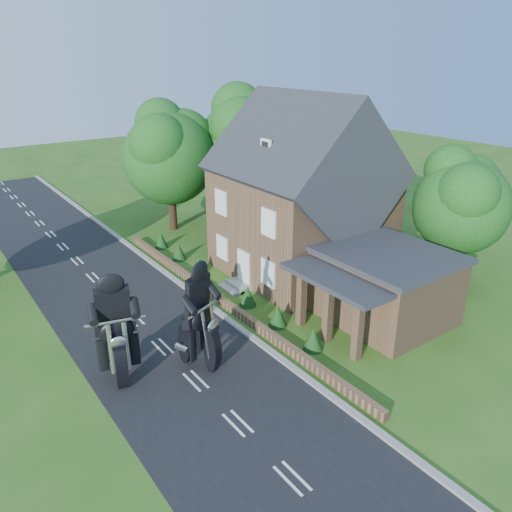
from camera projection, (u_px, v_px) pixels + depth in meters
ground at (196, 381)px, 19.77m from camera, size 120.00×120.00×0.00m
road at (196, 381)px, 19.77m from camera, size 7.00×80.00×0.02m
kerb at (269, 350)px, 21.72m from camera, size 0.30×80.00×0.12m
garden_wall at (221, 300)px, 25.77m from camera, size 0.30×22.00×0.40m
house at (302, 199)px, 28.28m from camera, size 9.54×8.64×10.24m
annex at (383, 285)px, 23.83m from camera, size 7.05×5.94×3.44m
tree_annex_side at (465, 197)px, 27.31m from camera, size 5.64×5.20×7.48m
tree_house_right at (347, 163)px, 33.25m from camera, size 6.51×6.00×8.40m
tree_behind_house at (252, 136)px, 37.16m from camera, size 7.81×7.20×10.08m
tree_behind_left at (173, 149)px, 34.84m from camera, size 6.94×6.40×9.16m
shrub_a at (313, 338)px, 21.68m from camera, size 0.90×0.90×1.10m
shrub_b at (278, 315)px, 23.55m from camera, size 0.90×0.90×1.10m
shrub_c at (248, 296)px, 25.43m from camera, size 0.90×0.90×1.10m
shrub_d at (199, 264)px, 29.18m from camera, size 0.90×0.90×1.10m
shrub_e at (179, 251)px, 31.05m from camera, size 0.90×0.90×1.10m
shrub_f at (161, 240)px, 32.93m from camera, size 0.90×0.90×1.10m
motorcycle_lead at (200, 351)px, 20.49m from camera, size 0.94×1.56×1.42m
motorcycle_follow at (120, 364)px, 19.67m from camera, size 0.76×1.54×1.39m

